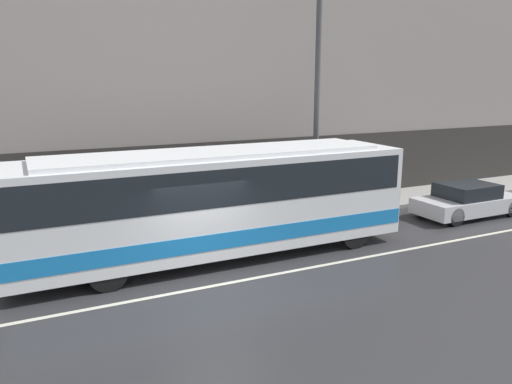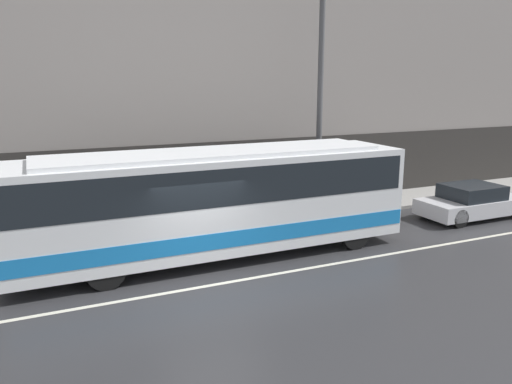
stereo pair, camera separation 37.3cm
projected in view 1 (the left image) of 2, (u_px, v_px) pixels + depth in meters
The scene contains 8 objects.
ground_plane at pixel (213, 286), 12.60m from camera, with size 60.00×60.00×0.00m, color #2D2D30.
sidewalk at pixel (158, 229), 17.22m from camera, with size 60.00×2.55×0.13m.
building_facade at pixel (140, 62), 17.22m from camera, with size 60.00×0.35×11.79m.
lane_stripe at pixel (213, 286), 12.60m from camera, with size 54.00×0.14×0.01m.
transit_bus at pixel (216, 198), 14.35m from camera, with size 11.43×2.62×3.14m.
sedan_white_front at pixel (467, 201), 18.93m from camera, with size 4.22×1.79×1.27m.
utility_pole_near at pixel (317, 100), 18.08m from camera, with size 0.21×0.21×8.50m.
pedestrian_waiting at pixel (150, 210), 16.57m from camera, with size 0.36×0.36×1.56m.
Camera 1 is at (-4.12, -11.07, 5.10)m, focal length 35.00 mm.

